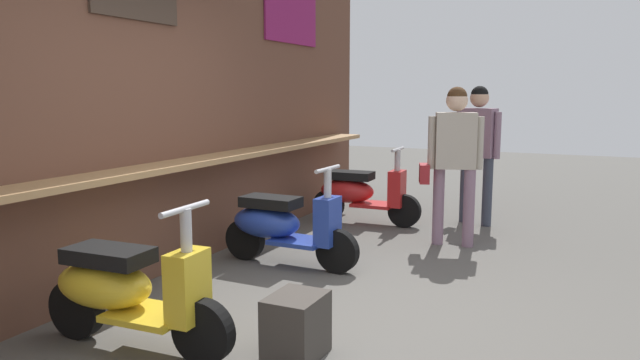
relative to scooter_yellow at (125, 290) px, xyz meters
name	(u,v)px	position (x,y,z in m)	size (l,w,h in m)	color
ground_plane	(343,321)	(1.00, -1.08, -0.39)	(26.21, 26.21, 0.00)	#56544F
market_stall_facade	(117,52)	(1.00, 0.94, 1.56)	(9.36, 0.61, 3.91)	brown
scooter_yellow	(125,290)	(0.00, 0.00, 0.00)	(0.46, 1.40, 0.97)	gold
scooter_blue	(282,225)	(2.05, 0.00, 0.00)	(0.46, 1.40, 0.97)	#233D9E
scooter_red	(360,193)	(4.06, 0.00, 0.00)	(0.46, 1.40, 0.97)	red
shopper_with_handbag	(454,150)	(3.47, -1.29, 0.64)	(0.42, 0.66, 1.69)	gray
shopper_browsing	(477,140)	(4.64, -1.31, 0.66)	(0.36, 0.68, 1.71)	#383D4C
merchandise_crate	(296,326)	(0.35, -1.05, -0.19)	(0.39, 0.31, 0.40)	#3D3833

